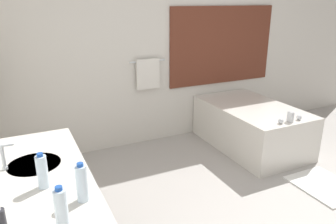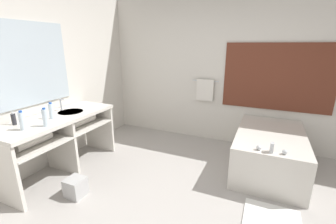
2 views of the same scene
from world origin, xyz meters
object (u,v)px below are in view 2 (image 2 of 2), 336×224
water_bottle_2 (22,121)px  waste_bin (76,187)px  bathtub (269,149)px  water_bottle_3 (51,111)px  water_bottle_1 (45,118)px  soap_dispenser (14,119)px

water_bottle_2 → waste_bin: (0.53, 0.16, -0.84)m
waste_bin → water_bottle_2: bearing=-163.4°
bathtub → water_bottle_3: bearing=-153.4°
waste_bin → water_bottle_1: bearing=175.0°
water_bottle_1 → water_bottle_3: water_bottle_1 is taller
water_bottle_3 → water_bottle_2: bearing=-84.0°
bathtub → water_bottle_3: water_bottle_3 is taller
bathtub → water_bottle_1: 3.07m
bathtub → soap_dispenser: bearing=-149.7°
bathtub → water_bottle_2: 3.28m
water_bottle_3 → waste_bin: (0.57, -0.27, -0.84)m
water_bottle_2 → soap_dispenser: size_ratio=1.37×
water_bottle_1 → water_bottle_3: 0.30m
soap_dispenser → water_bottle_3: bearing=57.9°
water_bottle_3 → bathtub: bearing=26.6°
water_bottle_2 → soap_dispenser: (-0.27, 0.07, -0.04)m
soap_dispenser → water_bottle_1: bearing=16.5°
bathtub → water_bottle_3: size_ratio=6.75×
soap_dispenser → bathtub: bearing=30.3°
bathtub → soap_dispenser: 3.47m
water_bottle_3 → soap_dispenser: size_ratio=1.33×
soap_dispenser → waste_bin: bearing=6.2°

